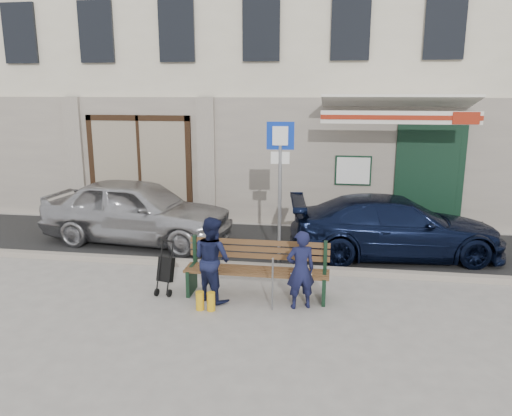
% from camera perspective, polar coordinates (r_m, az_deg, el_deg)
% --- Properties ---
extents(ground, '(80.00, 80.00, 0.00)m').
position_cam_1_polar(ground, '(8.40, -4.47, -10.41)').
color(ground, '#9E9991').
rests_on(ground, ground).
extents(asphalt_lane, '(60.00, 3.20, 0.01)m').
position_cam_1_polar(asphalt_lane, '(11.25, -0.82, -4.11)').
color(asphalt_lane, '#282828').
rests_on(asphalt_lane, ground).
extents(curb, '(60.00, 0.18, 0.12)m').
position_cam_1_polar(curb, '(9.74, -2.43, -6.59)').
color(curb, '#9E9384').
rests_on(curb, ground).
extents(building, '(20.00, 8.27, 10.00)m').
position_cam_1_polar(building, '(16.11, 2.56, 19.03)').
color(building, beige).
rests_on(building, ground).
extents(car_silver, '(4.45, 2.17, 1.46)m').
position_cam_1_polar(car_silver, '(11.55, -13.42, -0.27)').
color(car_silver, '#ABAAAF').
rests_on(car_silver, ground).
extents(car_navy, '(4.52, 2.27, 1.26)m').
position_cam_1_polar(car_navy, '(10.68, 15.64, -2.09)').
color(car_navy, black).
rests_on(car_navy, ground).
extents(parking_sign, '(0.52, 0.08, 2.80)m').
position_cam_1_polar(parking_sign, '(9.52, 2.76, 4.35)').
color(parking_sign, gray).
rests_on(parking_sign, ground).
extents(bench, '(2.40, 1.17, 0.98)m').
position_cam_1_polar(bench, '(8.36, -0.23, -7.11)').
color(bench, brown).
rests_on(bench, ground).
extents(man, '(0.54, 0.45, 1.27)m').
position_cam_1_polar(man, '(7.90, 5.12, -7.05)').
color(man, '#141637').
rests_on(man, ground).
extents(woman, '(0.86, 0.82, 1.40)m').
position_cam_1_polar(woman, '(8.19, -5.05, -5.81)').
color(woman, '#131836').
rests_on(woman, ground).
extents(stroller, '(0.30, 0.40, 0.90)m').
position_cam_1_polar(stroller, '(8.65, -10.29, -7.05)').
color(stroller, black).
rests_on(stroller, ground).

